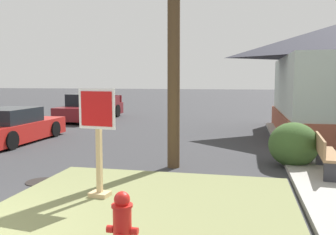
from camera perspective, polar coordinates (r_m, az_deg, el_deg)
grass_corner_patch at (r=6.39m, az=-3.82°, el=-14.42°), size 5.20×4.89×0.08m
sidewalk_strip at (r=10.43m, az=23.82°, el=-6.72°), size 2.20×16.85×0.12m
fire_hydrant at (r=4.48m, az=-7.23°, el=-17.30°), size 0.38×0.34×0.89m
stop_sign at (r=6.82m, az=-10.93°, el=-4.22°), size 0.74×0.32×2.03m
manhole_cover at (r=8.61m, az=-19.29°, el=-9.56°), size 0.70×0.70×0.02m
parked_sedan_red at (r=14.25m, az=-23.44°, el=-1.43°), size 1.97×4.45×1.25m
pickup_truck_maroon at (r=20.78m, az=-12.12°, el=1.34°), size 2.07×5.41×1.48m
street_bench at (r=9.12m, az=23.58°, el=-5.08°), size 0.55×1.78×0.85m
shrub_by_curb at (r=9.96m, az=19.19°, el=-4.06°), size 1.27×1.27×1.16m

